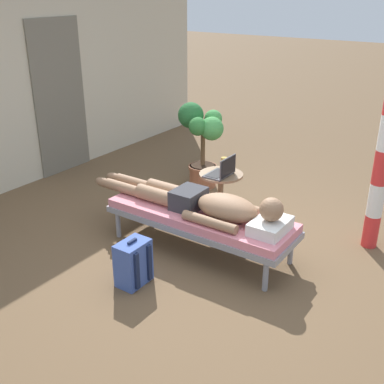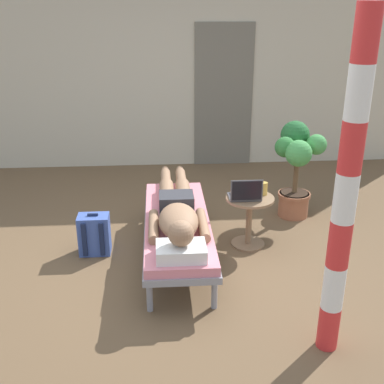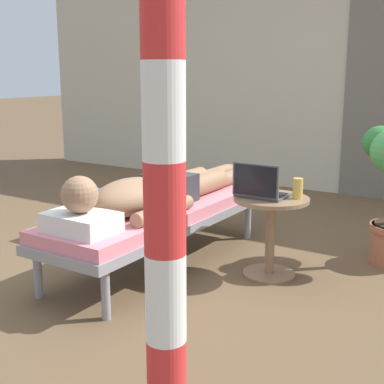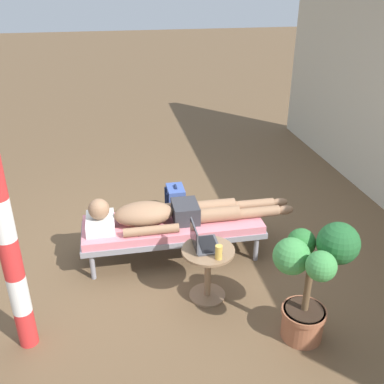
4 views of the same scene
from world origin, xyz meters
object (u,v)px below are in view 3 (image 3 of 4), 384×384
lounge_chair (158,215)px  drink_glass (298,188)px  laptop (260,189)px  porch_post (164,111)px  backpack (88,215)px  person_reclining (153,192)px  side_table (271,223)px

lounge_chair → drink_glass: drink_glass is taller
laptop → porch_post: bearing=-77.0°
backpack → person_reclining: bearing=-15.0°
person_reclining → porch_post: (1.02, -1.30, 0.65)m
person_reclining → side_table: size_ratio=4.15×
person_reclining → drink_glass: 0.94m
person_reclining → side_table: 0.80m
lounge_chair → person_reclining: size_ratio=0.87×
side_table → backpack: size_ratio=1.23×
backpack → porch_post: (1.83, -1.52, 0.98)m
backpack → porch_post: size_ratio=0.18×
backpack → laptop: bearing=0.1°
drink_glass → porch_post: 1.74m
person_reclining → backpack: person_reclining is taller
lounge_chair → backpack: bearing=168.7°
lounge_chair → backpack: 0.84m
side_table → backpack: 1.55m
person_reclining → drink_glass: person_reclining is taller
lounge_chair → side_table: bearing=16.3°
laptop → backpack: bearing=-179.9°
lounge_chair → drink_glass: (0.88, 0.27, 0.24)m
lounge_chair → laptop: (0.67, 0.16, 0.24)m
backpack → side_table: bearing=2.0°
laptop → backpack: 1.53m
lounge_chair → drink_glass: 0.95m
side_table → laptop: 0.24m
lounge_chair → side_table: 0.76m
side_table → lounge_chair: bearing=-163.7°
lounge_chair → porch_post: (1.02, -1.36, 0.83)m
laptop → backpack: laptop is taller
side_table → drink_glass: drink_glass is taller
drink_glass → person_reclining: bearing=-159.7°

